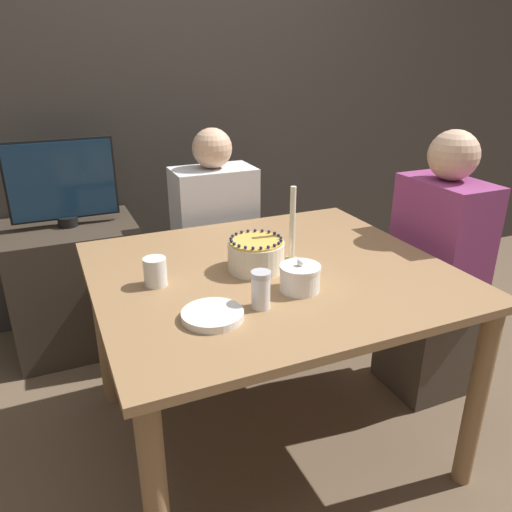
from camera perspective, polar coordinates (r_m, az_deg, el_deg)
ground_plane at (r=2.26m, az=1.48°, el=-19.74°), size 12.00×12.00×0.00m
wall_behind at (r=3.01m, az=-10.19°, el=18.00°), size 8.00×0.05×2.60m
dining_table at (r=1.88m, az=1.68°, el=-4.66°), size 1.27×1.13×0.77m
cake at (r=1.81m, az=0.00°, el=0.12°), size 0.21×0.21×0.13m
sugar_bowl at (r=1.66m, az=5.04°, el=-2.50°), size 0.14×0.14×0.11m
sugar_shaker at (r=1.54m, az=0.56°, el=-3.86°), size 0.06×0.06×0.12m
plate_stack at (r=1.51m, az=-4.98°, el=-6.74°), size 0.19×0.19×0.02m
candle at (r=1.85m, az=4.15°, el=2.74°), size 0.05×0.05×0.29m
cup at (r=1.72m, az=-11.45°, el=-1.77°), size 0.08×0.08×0.10m
person_man_blue_shirt at (r=2.60m, az=-4.62°, el=-0.35°), size 0.40×0.34×1.18m
person_woman_floral at (r=2.40m, az=19.68°, el=-3.13°), size 0.34×0.40×1.22m
side_cabinet at (r=2.86m, az=-19.70°, el=-3.22°), size 0.66×0.52×0.68m
tv_monitor at (r=2.68m, az=-21.29°, el=7.86°), size 0.53×0.10×0.44m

